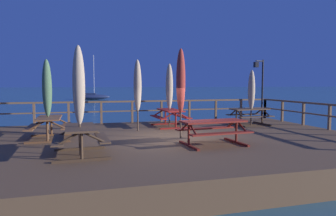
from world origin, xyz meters
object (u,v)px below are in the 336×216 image
object	(u,v)px
sailboat_distant	(92,97)
picnic_table_mid_right	(213,127)
picnic_table_mid_left	(49,123)
patio_umbrella_tall_back_left	(138,86)
picnic_table_back_left	(80,134)
picnic_table_front_left	(250,113)
patio_umbrella_short_mid	(252,90)
patio_umbrella_tall_back_right	(47,88)
patio_umbrella_short_back	(79,86)
lamp_post_hooked	(260,80)
patio_umbrella_short_front	(181,81)
picnic_table_back_right	(170,114)
patio_umbrella_tall_mid_right	(169,87)

from	to	relation	value
sailboat_distant	picnic_table_mid_right	bearing A→B (deg)	-86.94
picnic_table_mid_left	patio_umbrella_tall_back_left	world-z (taller)	patio_umbrella_tall_back_left
picnic_table_back_left	picnic_table_front_left	size ratio (longest dim) A/B	1.02
picnic_table_front_left	patio_umbrella_short_mid	distance (m)	1.07
patio_umbrella_tall_back_right	picnic_table_mid_right	bearing A→B (deg)	-25.86
patio_umbrella_short_back	lamp_post_hooked	bearing A→B (deg)	33.08
patio_umbrella_tall_back_left	patio_umbrella_short_back	bearing A→B (deg)	-120.35
patio_umbrella_short_back	patio_umbrella_short_mid	world-z (taller)	patio_umbrella_short_back
picnic_table_front_left	patio_umbrella_short_mid	xyz separation A→B (m)	(0.05, -0.04, 1.07)
patio_umbrella_short_front	patio_umbrella_tall_back_left	bearing A→B (deg)	120.50
patio_umbrella_tall_back_right	patio_umbrella_short_back	bearing A→B (deg)	-68.98
picnic_table_mid_left	picnic_table_back_left	xyz separation A→B (m)	(1.06, -2.75, -0.00)
picnic_table_back_right	patio_umbrella_short_front	size ratio (longest dim) A/B	0.60
patio_umbrella_short_front	sailboat_distant	world-z (taller)	sailboat_distant
patio_umbrella_tall_back_right	patio_umbrella_short_back	xyz separation A→B (m)	(1.09, -2.84, 0.10)
picnic_table_mid_right	patio_umbrella_short_back	bearing A→B (deg)	-174.66
picnic_table_mid_left	patio_umbrella_short_front	size ratio (longest dim) A/B	0.57
patio_umbrella_short_back	picnic_table_back_left	bearing A→B (deg)	73.86
picnic_table_back_left	patio_umbrella_tall_back_left	bearing A→B (deg)	59.49
picnic_table_back_left	patio_umbrella_short_mid	world-z (taller)	patio_umbrella_short_mid
picnic_table_back_left	patio_umbrella_short_back	xyz separation A→B (m)	(-0.01, -0.05, 1.29)
picnic_table_mid_right	patio_umbrella_tall_back_left	bearing A→B (deg)	117.89
picnic_table_back_left	patio_umbrella_tall_mid_right	world-z (taller)	patio_umbrella_tall_mid_right
patio_umbrella_tall_back_right	patio_umbrella_short_front	size ratio (longest dim) A/B	0.88
picnic_table_back_right	lamp_post_hooked	world-z (taller)	lamp_post_hooked
patio_umbrella_tall_mid_right	lamp_post_hooked	distance (m)	5.58
picnic_table_mid_left	patio_umbrella_tall_back_left	bearing A→B (deg)	16.58
patio_umbrella_short_front	picnic_table_back_left	bearing A→B (deg)	-152.90
patio_umbrella_short_back	patio_umbrella_tall_back_left	world-z (taller)	patio_umbrella_short_back
picnic_table_back_right	picnic_table_back_left	bearing A→B (deg)	-129.48
patio_umbrella_tall_back_right	patio_umbrella_short_back	distance (m)	3.04
patio_umbrella_short_front	lamp_post_hooked	bearing A→B (deg)	35.97
picnic_table_mid_right	sailboat_distant	xyz separation A→B (m)	(-2.47, 46.16, -0.79)
picnic_table_mid_left	picnic_table_mid_right	xyz separation A→B (m)	(5.04, -2.42, 0.01)
picnic_table_mid_right	picnic_table_back_right	xyz separation A→B (m)	(-0.17, 4.31, -0.01)
patio_umbrella_short_back	lamp_post_hooked	xyz separation A→B (m)	(9.18, 5.98, 0.26)
picnic_table_mid_right	patio_umbrella_short_mid	bearing A→B (deg)	46.62
lamp_post_hooked	patio_umbrella_tall_back_left	bearing A→B (deg)	-162.37
patio_umbrella_tall_back_right	lamp_post_hooked	xyz separation A→B (m)	(10.27, 3.14, 0.36)
patio_umbrella_short_mid	patio_umbrella_short_back	bearing A→B (deg)	-151.13
picnic_table_mid_left	picnic_table_back_left	distance (m)	2.95
picnic_table_mid_left	patio_umbrella_tall_mid_right	xyz separation A→B (m)	(4.83, 1.85, 1.23)
picnic_table_back_right	patio_umbrella_short_front	distance (m)	3.28
patio_umbrella_tall_back_left	patio_umbrella_short_front	bearing A→B (deg)	-59.50
lamp_post_hooked	sailboat_distant	size ratio (longest dim) A/B	0.41
picnic_table_mid_left	patio_umbrella_tall_back_left	size ratio (longest dim) A/B	0.62
picnic_table_mid_left	picnic_table_back_left	bearing A→B (deg)	-68.86
picnic_table_back_right	patio_umbrella_short_back	world-z (taller)	patio_umbrella_short_back
picnic_table_back_left	sailboat_distant	size ratio (longest dim) A/B	0.24
picnic_table_back_right	patio_umbrella_tall_back_right	size ratio (longest dim) A/B	0.69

